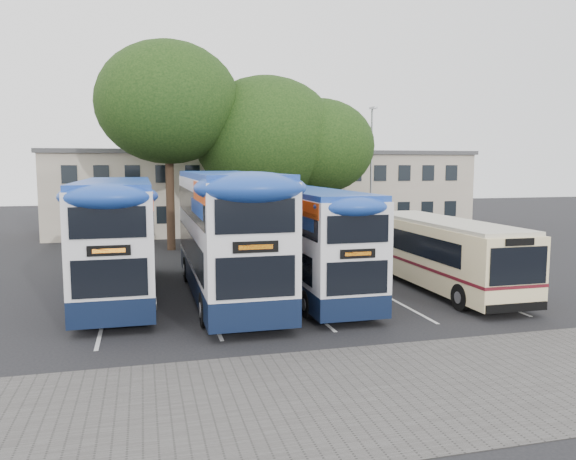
% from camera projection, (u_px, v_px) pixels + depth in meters
% --- Properties ---
extents(ground, '(120.00, 120.00, 0.00)m').
position_uv_depth(ground, '(437.00, 320.00, 18.64)').
color(ground, black).
rests_on(ground, ground).
extents(paving_strip, '(40.00, 6.00, 0.01)m').
position_uv_depth(paving_strip, '(468.00, 381.00, 13.34)').
color(paving_strip, '#595654').
rests_on(paving_strip, ground).
extents(bay_lines, '(14.12, 11.00, 0.01)m').
position_uv_depth(bay_lines, '(290.00, 293.00, 22.52)').
color(bay_lines, silver).
rests_on(bay_lines, ground).
extents(depot_building, '(32.40, 8.40, 6.20)m').
position_uv_depth(depot_building, '(265.00, 190.00, 44.23)').
color(depot_building, '#AEA08C').
rests_on(depot_building, ground).
extents(lamp_post, '(0.25, 1.05, 9.06)m').
position_uv_depth(lamp_post, '(371.00, 165.00, 38.75)').
color(lamp_post, gray).
rests_on(lamp_post, ground).
extents(tree_left, '(8.43, 8.43, 12.33)m').
position_uv_depth(tree_left, '(168.00, 103.00, 32.96)').
color(tree_left, black).
rests_on(tree_left, ground).
extents(tree_mid, '(9.14, 9.14, 10.67)m').
position_uv_depth(tree_mid, '(266.00, 138.00, 35.54)').
color(tree_mid, black).
rests_on(tree_mid, ground).
extents(tree_right, '(7.12, 7.12, 9.33)m').
position_uv_depth(tree_right, '(319.00, 147.00, 35.96)').
color(tree_right, black).
rests_on(tree_right, ground).
extents(bus_dd_left, '(2.64, 10.88, 4.54)m').
position_uv_depth(bus_dd_left, '(117.00, 233.00, 21.65)').
color(bus_dd_left, black).
rests_on(bus_dd_left, ground).
extents(bus_dd_mid, '(2.81, 11.59, 4.83)m').
position_uv_depth(bus_dd_mid, '(226.00, 229.00, 21.54)').
color(bus_dd_mid, black).
rests_on(bus_dd_mid, ground).
extents(bus_dd_right, '(2.42, 9.99, 4.16)m').
position_uv_depth(bus_dd_right, '(310.00, 237.00, 22.02)').
color(bus_dd_right, black).
rests_on(bus_dd_right, ground).
extents(bus_single, '(2.47, 9.70, 2.89)m').
position_uv_depth(bus_single, '(441.00, 250.00, 23.09)').
color(bus_single, '#FBE5A7').
rests_on(bus_single, ground).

